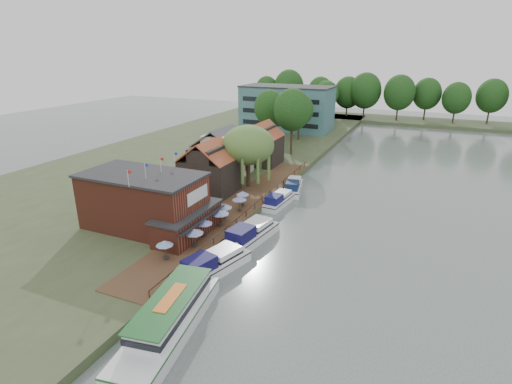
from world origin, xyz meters
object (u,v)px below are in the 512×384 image
at_px(umbrella_6, 243,199).
at_px(cruiser_2, 279,199).
at_px(willow, 248,157).
at_px(umbrella_3, 220,218).
at_px(umbrella_4, 224,212).
at_px(hotel_block, 287,108).
at_px(umbrella_0, 165,250).
at_px(cottage_c, 262,143).
at_px(pub, 156,203).
at_px(tour_boat, 168,317).
at_px(cruiser_1, 250,232).
at_px(swan, 208,289).
at_px(umbrella_2, 204,228).
at_px(umbrella_5, 239,204).
at_px(cottage_b, 223,151).
at_px(cruiser_0, 213,262).
at_px(cruiser_3, 293,185).
at_px(umbrella_1, 194,238).
at_px(cottage_a, 209,167).

relative_size(umbrella_6, cruiser_2, 0.26).
height_order(willow, umbrella_3, willow).
xyz_separation_m(umbrella_3, umbrella_4, (-0.54, 2.07, 0.00)).
bearing_deg(hotel_block, umbrella_4, -77.51).
relative_size(willow, umbrella_3, 4.23).
height_order(umbrella_0, umbrella_6, same).
relative_size(cottage_c, umbrella_4, 3.58).
xyz_separation_m(cottage_c, umbrella_3, (7.00, -30.32, -2.96)).
height_order(pub, umbrella_4, pub).
height_order(hotel_block, tour_boat, hotel_block).
distance_m(umbrella_0, cruiser_1, 11.38).
distance_m(pub, cruiser_2, 19.79).
bearing_deg(hotel_block, swan, -75.74).
height_order(hotel_block, willow, hotel_block).
xyz_separation_m(umbrella_2, umbrella_6, (-0.07, 11.12, 0.00)).
height_order(umbrella_5, swan, umbrella_5).
height_order(cottage_b, umbrella_6, cottage_b).
distance_m(cruiser_0, cruiser_3, 28.49).
bearing_deg(cruiser_3, umbrella_0, -111.32).
bearing_deg(swan, umbrella_5, 106.08).
bearing_deg(umbrella_5, umbrella_0, -94.93).
relative_size(cottage_b, cruiser_0, 0.91).
distance_m(umbrella_1, umbrella_5, 11.80).
bearing_deg(cottage_a, hotel_block, 97.13).
height_order(pub, tour_boat, pub).
distance_m(umbrella_2, umbrella_3, 3.50).
bearing_deg(pub, cruiser_1, 16.57).
distance_m(willow, umbrella_5, 12.03).
height_order(umbrella_5, tour_boat, umbrella_5).
height_order(willow, umbrella_1, willow).
relative_size(willow, cruiser_0, 0.98).
bearing_deg(umbrella_2, hotel_block, 101.73).
xyz_separation_m(hotel_block, cruiser_3, (18.26, -47.39, -6.02)).
bearing_deg(willow, umbrella_2, -80.83).
bearing_deg(cruiser_2, umbrella_6, -120.96).
xyz_separation_m(umbrella_0, tour_boat, (6.54, -8.67, -0.70)).
height_order(willow, umbrella_5, willow).
height_order(cruiser_3, tour_boat, tour_boat).
bearing_deg(cruiser_0, cruiser_3, 106.37).
relative_size(cottage_b, cruiser_3, 1.02).
height_order(umbrella_3, cruiser_0, umbrella_3).
relative_size(umbrella_0, tour_boat, 0.16).
bearing_deg(cottage_a, umbrella_5, -35.53).
distance_m(cottage_c, umbrella_1, 37.38).
relative_size(cottage_c, willow, 0.82).
relative_size(umbrella_4, umbrella_6, 1.00).
distance_m(cottage_a, cottage_b, 10.44).
xyz_separation_m(cottage_c, tour_boat, (12.30, -49.08, -3.66)).
relative_size(pub, umbrella_3, 8.12).
height_order(cottage_b, tour_boat, cottage_b).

